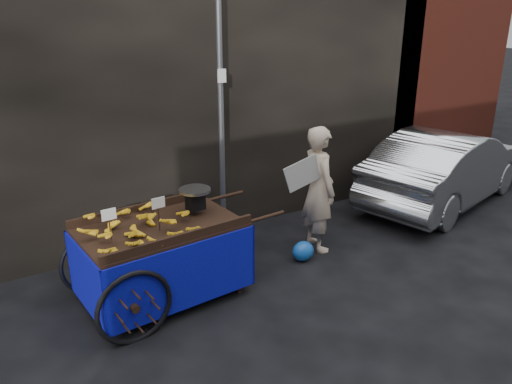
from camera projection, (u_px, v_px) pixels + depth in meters
ground at (251, 282)px, 6.29m from camera, size 80.00×80.00×0.00m
building_wall at (187, 60)px, 7.71m from camera, size 13.50×2.00×5.00m
street_pole at (221, 105)px, 6.79m from camera, size 0.12×0.10×4.00m
banana_cart at (156, 235)px, 5.66m from camera, size 2.55×1.36×1.34m
vendor at (318, 189)px, 6.90m from camera, size 0.88×0.70×1.78m
plastic_bag at (303, 251)px, 6.78m from camera, size 0.31×0.25×0.28m
parked_car at (447, 167)px, 8.71m from camera, size 4.13×2.28×1.29m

